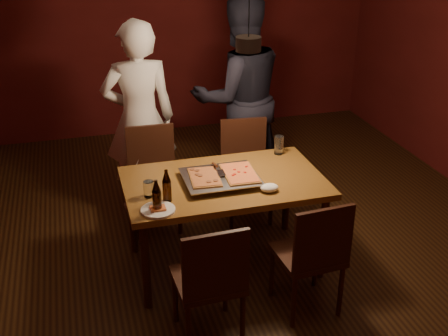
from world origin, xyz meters
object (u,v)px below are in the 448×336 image
object	(u,v)px
plate_slice	(158,210)
chair_far_right	(245,160)
beer_bottle_a	(157,196)
beer_bottle_b	(167,186)
pizza_tray	(221,179)
chair_far_left	(153,168)
pendant_lamp	(248,42)
diner_white	(139,119)
chair_near_right	(314,248)
chair_near_left	(211,274)
dining_table	(224,189)
diner_dark	(239,98)

from	to	relation	value
plate_slice	chair_far_right	bearing A→B (deg)	47.97
beer_bottle_a	beer_bottle_b	bearing A→B (deg)	54.09
pizza_tray	chair_far_right	bearing A→B (deg)	59.54
chair_far_left	pendant_lamp	world-z (taller)	pendant_lamp
beer_bottle_a	diner_white	bearing A→B (deg)	86.55
chair_near_right	beer_bottle_b	xyz separation A→B (m)	(-0.89, 0.54, 0.33)
chair_far_right	chair_near_left	xyz separation A→B (m)	(-0.73, -1.58, 0.00)
chair_far_left	chair_near_right	size ratio (longest dim) A/B	1.00
chair_far_right	plate_slice	distance (m)	1.46
chair_near_right	pizza_tray	bearing A→B (deg)	118.46
chair_near_left	diner_white	size ratio (longest dim) A/B	0.27
beer_bottle_a	pizza_tray	bearing A→B (deg)	30.18
chair_far_right	pendant_lamp	distance (m)	1.42
beer_bottle_b	chair_near_right	bearing A→B (deg)	-31.08
diner_white	chair_near_right	bearing A→B (deg)	116.43
chair_near_right	beer_bottle_b	bearing A→B (deg)	144.94
dining_table	chair_near_left	world-z (taller)	chair_near_left
chair_far_left	plate_slice	world-z (taller)	chair_far_left
beer_bottle_a	diner_dark	size ratio (longest dim) A/B	0.12
dining_table	pizza_tray	size ratio (longest dim) A/B	2.73
dining_table	beer_bottle_b	world-z (taller)	beer_bottle_b
chair_near_left	diner_white	distance (m)	1.97
beer_bottle_b	diner_dark	xyz separation A→B (m)	(0.97, 1.44, 0.09)
chair_far_right	pendant_lamp	world-z (taller)	pendant_lamp
diner_white	diner_dark	distance (m)	0.99
dining_table	plate_slice	xyz separation A→B (m)	(-0.56, -0.33, 0.08)
beer_bottle_b	pendant_lamp	distance (m)	1.14
plate_slice	diner_white	world-z (taller)	diner_white
beer_bottle_a	chair_near_left	bearing A→B (deg)	-64.33
beer_bottle_a	chair_far_right	bearing A→B (deg)	47.89
chair_near_left	pizza_tray	distance (m)	0.89
pendant_lamp	beer_bottle_a	bearing A→B (deg)	-152.52
dining_table	beer_bottle_a	bearing A→B (deg)	-149.52
diner_dark	pendant_lamp	bearing A→B (deg)	73.20
pizza_tray	diner_white	distance (m)	1.21
chair_far_left	pizza_tray	bearing A→B (deg)	116.95
beer_bottle_a	plate_slice	distance (m)	0.11
chair_near_left	chair_near_right	distance (m)	0.75
dining_table	plate_slice	size ratio (longest dim) A/B	6.39
pizza_tray	diner_dark	distance (m)	1.38
pendant_lamp	dining_table	bearing A→B (deg)	-162.15
chair_far_left	beer_bottle_b	bearing A→B (deg)	89.20
chair_far_right	pizza_tray	size ratio (longest dim) A/B	0.88
diner_white	diner_dark	xyz separation A→B (m)	(0.97, 0.14, 0.07)
chair_far_left	beer_bottle_b	distance (m)	1.06
diner_dark	plate_slice	bearing A→B (deg)	53.82
chair_far_left	chair_near_right	world-z (taller)	same
chair_far_right	chair_near_left	world-z (taller)	same
chair_far_right	plate_slice	world-z (taller)	chair_far_right
chair_far_left	diner_dark	world-z (taller)	diner_dark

